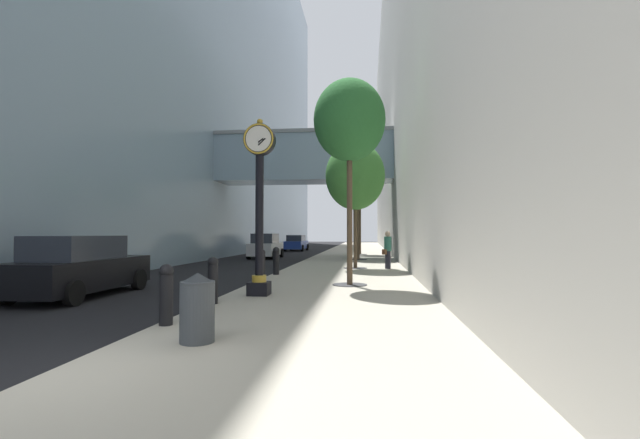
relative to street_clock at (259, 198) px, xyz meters
The scene contains 18 objects.
ground_plane 20.70m from the street_clock, 92.64° to the left, with size 110.00×110.00×0.00m, color black.
sidewalk_right 23.71m from the street_clock, 85.54° to the left, with size 5.56×80.00×0.14m, color #ADA593.
building_block_left 31.01m from the street_clock, 117.02° to the left, with size 21.43×80.00×38.31m.
building_block_right 27.57m from the street_clock, 68.80° to the left, with size 9.00×80.00×27.87m.
street_clock is the anchor object (origin of this frame).
bollard_nearest 4.39m from the street_clock, 100.89° to the right, with size 0.25×0.25×1.10m.
bollard_second 2.61m from the street_clock, 116.64° to the right, with size 0.25×0.25×1.10m.
bollard_fourth 3.90m from the street_clock, 102.76° to the left, with size 0.25×0.25×1.10m.
bollard_fifth 6.01m from the street_clock, 97.48° to the left, with size 0.25×0.25×1.10m.
street_tree_near 4.30m from the street_clock, 47.15° to the left, with size 2.30×2.30×6.60m.
street_tree_mid_near 9.43m from the street_clock, 75.57° to the left, with size 2.78×2.78×5.94m.
street_tree_mid_far 15.74m from the street_clock, 81.51° to the left, with size 2.16×2.16×5.63m.
street_tree_far 22.22m from the street_clock, 84.00° to the left, with size 2.74×2.74×6.65m.
trash_bin 5.36m from the street_clock, 86.56° to the right, with size 0.53×0.53×1.05m.
pedestrian_walking 9.85m from the street_clock, 66.93° to the left, with size 0.51×0.50×1.73m.
car_silver_near 19.27m from the street_clock, 102.89° to the left, with size 1.94×4.10×1.74m.
car_blue_mid 31.59m from the street_clock, 97.57° to the left, with size 2.01×4.39×1.57m.
car_black_far 5.53m from the street_clock, behind, with size 2.01×4.58×1.71m.
Camera 1 is at (3.81, -4.79, 1.80)m, focal length 24.28 mm.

